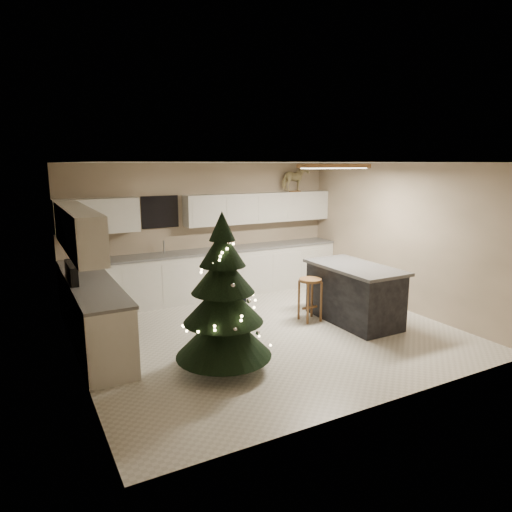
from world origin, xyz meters
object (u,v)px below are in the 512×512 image
object	(u,v)px
bar_stool	(310,289)
christmas_tree	(223,306)
toddler	(243,321)
rocking_horse	(295,178)
island	(354,293)

from	to	relation	value
bar_stool	christmas_tree	size ratio (longest dim) A/B	0.35
toddler	rocking_horse	distance (m)	4.21
christmas_tree	toddler	bearing A→B (deg)	42.31
island	bar_stool	xyz separation A→B (m)	(-0.61, 0.38, 0.06)
rocking_horse	bar_stool	bearing A→B (deg)	141.11
bar_stool	christmas_tree	world-z (taller)	christmas_tree
bar_stool	rocking_horse	bearing A→B (deg)	63.42
toddler	christmas_tree	bearing A→B (deg)	176.84
island	rocking_horse	distance (m)	3.17
toddler	rocking_horse	xyz separation A→B (m)	(2.61, 2.73, 1.87)
bar_stool	toddler	size ratio (longest dim) A/B	0.88
island	christmas_tree	distance (m)	2.74
rocking_horse	christmas_tree	bearing A→B (deg)	123.30
christmas_tree	toddler	size ratio (longest dim) A/B	2.47
island	rocking_horse	xyz separation A→B (m)	(0.48, 2.57, 1.80)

